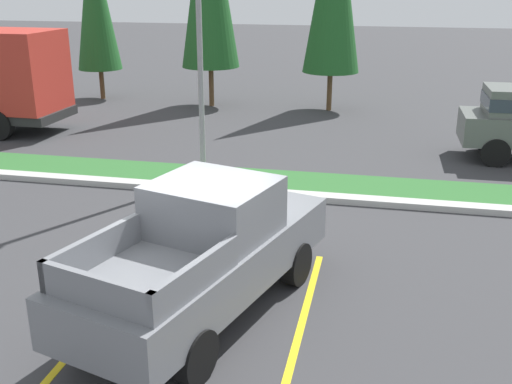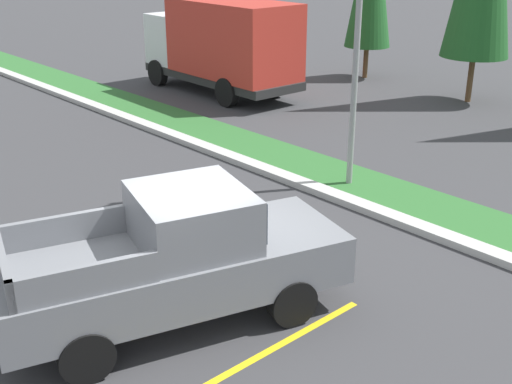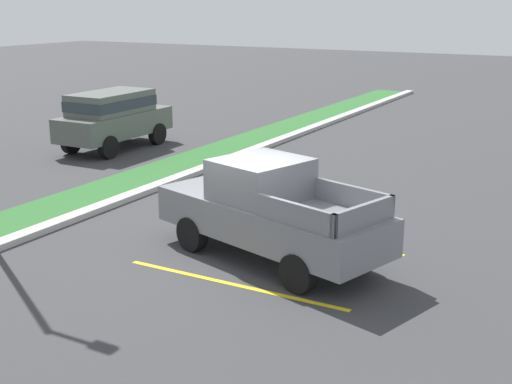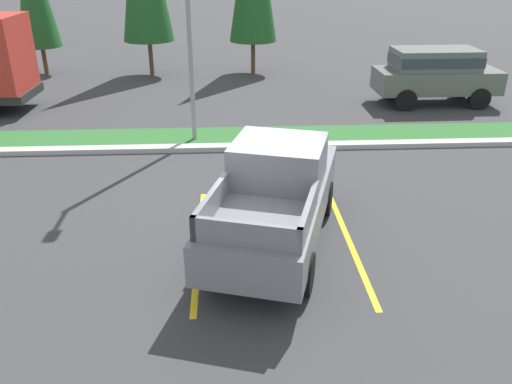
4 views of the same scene
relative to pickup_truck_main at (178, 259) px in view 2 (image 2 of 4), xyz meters
The scene contains 8 objects.
ground_plane 1.15m from the pickup_truck_main, 112.44° to the left, with size 120.00×120.00×0.00m, color #38383A.
parking_line_near 1.88m from the pickup_truck_main, behind, with size 0.12×4.80×0.01m, color yellow.
parking_line_far 1.85m from the pickup_truck_main, ahead, with size 0.12×4.80×0.01m, color yellow.
curb_strip 5.54m from the pickup_truck_main, 91.98° to the left, with size 56.00×0.40×0.15m, color #B2B2AD.
grass_median 6.64m from the pickup_truck_main, 91.65° to the left, with size 56.00×1.80×0.06m, color #2D662D.
pickup_truck_main is the anchor object (origin of this frame).
cargo_truck_distant 15.22m from the pickup_truck_main, 138.17° to the left, with size 6.86×2.64×3.40m.
street_light 7.23m from the pickup_truck_main, 107.65° to the left, with size 0.24×1.49×7.24m.
Camera 2 is at (7.29, -5.29, 5.57)m, focal length 44.96 mm.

